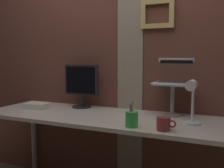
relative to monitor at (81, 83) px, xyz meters
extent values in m
cube|color=brown|center=(0.31, 0.18, 0.30)|extent=(3.25, 0.12, 2.61)
cube|color=gray|center=(0.44, 0.12, 0.30)|extent=(0.24, 0.01, 2.61)
cube|color=tan|center=(0.69, 0.10, 0.71)|extent=(0.29, 0.03, 0.04)
cube|color=tan|center=(0.69, 0.10, 0.51)|extent=(0.29, 0.03, 0.04)
cube|color=tan|center=(0.56, 0.10, 0.61)|extent=(0.04, 0.03, 0.16)
cube|color=tan|center=(0.81, 0.10, 0.61)|extent=(0.04, 0.03, 0.16)
cube|color=beige|center=(0.37, -0.23, -0.25)|extent=(2.14, 0.70, 0.03)
cylinder|color=#B2B2B7|center=(-0.64, 0.06, -0.63)|extent=(0.05, 0.05, 0.75)
cylinder|color=black|center=(0.00, 0.00, -0.23)|extent=(0.18, 0.18, 0.01)
cylinder|color=black|center=(0.00, 0.00, -0.17)|extent=(0.04, 0.04, 0.11)
cube|color=black|center=(0.00, 0.00, 0.03)|extent=(0.34, 0.04, 0.28)
cube|color=black|center=(0.00, -0.02, 0.03)|extent=(0.31, 0.00, 0.25)
cylinder|color=gray|center=(0.85, 0.00, -0.23)|extent=(0.14, 0.14, 0.01)
cylinder|color=gray|center=(0.85, 0.00, -0.10)|extent=(0.03, 0.03, 0.24)
cube|color=gray|center=(0.85, 0.00, 0.02)|extent=(0.28, 0.22, 0.01)
cube|color=white|center=(0.85, 0.00, 0.03)|extent=(0.30, 0.22, 0.01)
cube|color=#2D2D30|center=(0.85, 0.02, 0.04)|extent=(0.26, 0.13, 0.00)
cube|color=white|center=(0.85, 0.15, 0.14)|extent=(0.30, 0.07, 0.19)
cube|color=black|center=(0.85, 0.14, 0.14)|extent=(0.27, 0.06, 0.16)
cylinder|color=white|center=(1.05, -0.23, -0.22)|extent=(0.12, 0.12, 0.02)
cylinder|color=white|center=(1.05, -0.23, -0.07)|extent=(0.02, 0.02, 0.29)
cylinder|color=white|center=(1.05, -0.32, 0.06)|extent=(0.07, 0.11, 0.07)
cylinder|color=green|center=(0.68, -0.48, -0.18)|extent=(0.09, 0.09, 0.11)
cylinder|color=blue|center=(0.67, -0.48, -0.15)|extent=(0.02, 0.03, 0.15)
cylinder|color=green|center=(0.68, -0.47, -0.14)|extent=(0.02, 0.02, 0.17)
cylinder|color=red|center=(0.68, -0.48, -0.15)|extent=(0.02, 0.01, 0.15)
cylinder|color=maroon|center=(0.90, -0.48, -0.19)|extent=(0.09, 0.09, 0.09)
torus|color=maroon|center=(0.96, -0.48, -0.18)|extent=(0.05, 0.01, 0.05)
cube|color=silver|center=(-0.35, -0.23, -0.21)|extent=(0.22, 0.16, 0.05)
camera|label=1|loc=(1.33, -2.23, 0.26)|focal=44.53mm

